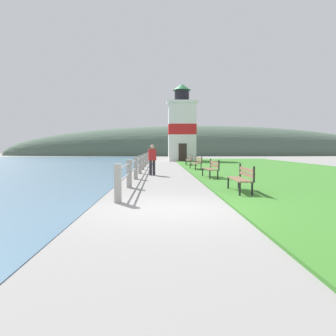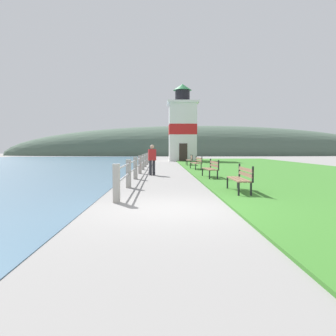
# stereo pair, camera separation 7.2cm
# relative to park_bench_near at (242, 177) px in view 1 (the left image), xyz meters

# --- Properties ---
(ground_plane) EXTENTS (160.00, 160.00, 0.00)m
(ground_plane) POSITION_rel_park_bench_near_xyz_m (-2.41, -2.68, -0.54)
(ground_plane) COLOR gray
(grass_verge) EXTENTS (12.00, 43.35, 0.06)m
(grass_verge) POSITION_rel_park_bench_near_xyz_m (5.11, 11.77, -0.51)
(grass_verge) COLOR #387528
(grass_verge) RESTS_ON ground_plane
(seawall_railing) EXTENTS (0.18, 23.75, 1.06)m
(seawall_railing) POSITION_rel_park_bench_near_xyz_m (-3.83, 10.10, 0.06)
(seawall_railing) COLOR #A8A399
(seawall_railing) RESTS_ON ground_plane
(park_bench_near) EXTENTS (0.49, 1.82, 0.94)m
(park_bench_near) POSITION_rel_park_bench_near_xyz_m (0.00, 0.00, 0.00)
(park_bench_near) COLOR brown
(park_bench_near) RESTS_ON ground_plane
(park_bench_midway) EXTENTS (0.58, 1.83, 0.94)m
(park_bench_midway) POSITION_rel_park_bench_near_xyz_m (-0.16, 5.25, -0.00)
(park_bench_midway) COLOR brown
(park_bench_midway) RESTS_ON ground_plane
(park_bench_far) EXTENTS (0.65, 1.88, 0.94)m
(park_bench_far) POSITION_rel_park_bench_near_xyz_m (-0.17, 11.48, 0.00)
(park_bench_far) COLOR brown
(park_bench_far) RESTS_ON ground_plane
(park_bench_by_lighthouse) EXTENTS (0.51, 1.65, 0.94)m
(park_bench_by_lighthouse) POSITION_rel_park_bench_near_xyz_m (-0.15, 16.95, -0.00)
(park_bench_by_lighthouse) COLOR brown
(park_bench_by_lighthouse) RESTS_ON ground_plane
(lighthouse) EXTENTS (3.52, 3.52, 8.80)m
(lighthouse) POSITION_rel_park_bench_near_xyz_m (-0.12, 27.25, 3.28)
(lighthouse) COLOR white
(lighthouse) RESTS_ON ground_plane
(person_strolling) EXTENTS (0.45, 0.31, 1.67)m
(person_strolling) POSITION_rel_park_bench_near_xyz_m (-3.09, 7.28, 0.37)
(person_strolling) COLOR #28282D
(person_strolling) RESTS_ON ground_plane
(distant_hillside) EXTENTS (80.00, 16.00, 12.00)m
(distant_hillside) POSITION_rel_park_bench_near_xyz_m (5.59, 56.22, -0.54)
(distant_hillside) COLOR #475B4C
(distant_hillside) RESTS_ON ground_plane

